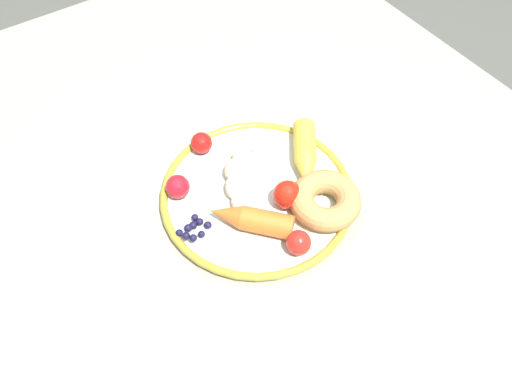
# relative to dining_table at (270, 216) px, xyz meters

# --- Properties ---
(ground_plane) EXTENTS (6.00, 6.00, 0.00)m
(ground_plane) POSITION_rel_dining_table_xyz_m (0.00, 0.00, -0.67)
(ground_plane) COLOR #51544C
(dining_table) EXTENTS (1.27, 0.99, 0.75)m
(dining_table) POSITION_rel_dining_table_xyz_m (0.00, 0.00, 0.00)
(dining_table) COLOR gray
(dining_table) RESTS_ON ground_plane
(plate) EXTENTS (0.29, 0.29, 0.02)m
(plate) POSITION_rel_dining_table_xyz_m (-0.00, -0.03, 0.08)
(plate) COLOR silver
(plate) RESTS_ON dining_table
(banana) EXTENTS (0.12, 0.12, 0.03)m
(banana) POSITION_rel_dining_table_xyz_m (-0.04, -0.03, 0.10)
(banana) COLOR beige
(banana) RESTS_ON plate
(carrot_orange) EXTENTS (0.11, 0.11, 0.04)m
(carrot_orange) POSITION_rel_dining_table_xyz_m (0.04, -0.07, 0.10)
(carrot_orange) COLOR orange
(carrot_orange) RESTS_ON plate
(carrot_yellow) EXTENTS (0.12, 0.10, 0.04)m
(carrot_yellow) POSITION_rel_dining_table_xyz_m (-0.01, 0.07, 0.10)
(carrot_yellow) COLOR yellow
(carrot_yellow) RESTS_ON plate
(donut) EXTENTS (0.15, 0.15, 0.04)m
(donut) POSITION_rel_dining_table_xyz_m (0.08, 0.04, 0.11)
(donut) COLOR tan
(donut) RESTS_ON plate
(blueberry_pile) EXTENTS (0.04, 0.05, 0.02)m
(blueberry_pile) POSITION_rel_dining_table_xyz_m (0.01, -0.14, 0.09)
(blueberry_pile) COLOR #191638
(blueberry_pile) RESTS_ON plate
(tomato_near) EXTENTS (0.04, 0.04, 0.04)m
(tomato_near) POSITION_rel_dining_table_xyz_m (0.11, -0.03, 0.10)
(tomato_near) COLOR red
(tomato_near) RESTS_ON plate
(tomato_mid) EXTENTS (0.04, 0.04, 0.04)m
(tomato_mid) POSITION_rel_dining_table_xyz_m (0.04, -0.00, 0.11)
(tomato_mid) COLOR red
(tomato_mid) RESTS_ON plate
(tomato_far) EXTENTS (0.04, 0.04, 0.04)m
(tomato_far) POSITION_rel_dining_table_xyz_m (-0.06, -0.13, 0.11)
(tomato_far) COLOR red
(tomato_far) RESTS_ON plate
(tomato_extra) EXTENTS (0.03, 0.03, 0.03)m
(tomato_extra) POSITION_rel_dining_table_xyz_m (-0.12, -0.05, 0.10)
(tomato_extra) COLOR red
(tomato_extra) RESTS_ON plate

